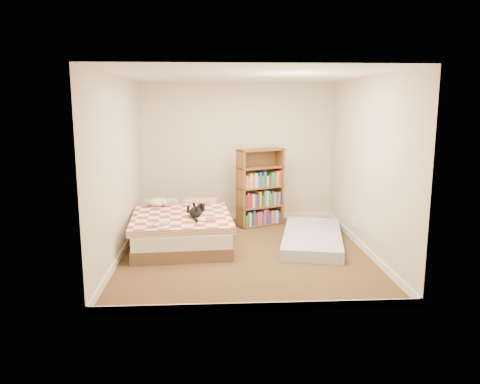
{
  "coord_description": "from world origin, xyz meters",
  "views": [
    {
      "loc": [
        -0.45,
        -6.51,
        2.13
      ],
      "look_at": [
        -0.05,
        0.3,
        0.83
      ],
      "focal_mm": 35.0,
      "sensor_mm": 36.0,
      "label": 1
    }
  ],
  "objects": [
    {
      "name": "black_cat",
      "position": [
        -0.71,
        0.26,
        0.55
      ],
      "size": [
        0.32,
        0.71,
        0.16
      ],
      "rotation": [
        0.0,
        0.0,
        -0.32
      ],
      "color": "black",
      "rests_on": "bed"
    },
    {
      "name": "room",
      "position": [
        0.0,
        0.0,
        1.2
      ],
      "size": [
        3.51,
        4.01,
        2.51
      ],
      "color": "#45341D",
      "rests_on": "ground"
    },
    {
      "name": "bookshelf",
      "position": [
        0.38,
        1.51,
        0.51
      ],
      "size": [
        0.92,
        0.59,
        1.36
      ],
      "rotation": [
        0.0,
        0.0,
        0.42
      ],
      "color": "brown",
      "rests_on": "room"
    },
    {
      "name": "bed",
      "position": [
        -0.94,
        0.52,
        0.24
      ],
      "size": [
        1.57,
        2.08,
        0.53
      ],
      "rotation": [
        0.0,
        0.0,
        0.07
      ],
      "color": "brown",
      "rests_on": "room"
    },
    {
      "name": "floor_mattress",
      "position": [
        1.07,
        0.36,
        0.09
      ],
      "size": [
        1.25,
        2.06,
        0.17
      ],
      "primitive_type": "cube",
      "rotation": [
        0.0,
        0.0,
        -0.22
      ],
      "color": "#7688C5",
      "rests_on": "room"
    },
    {
      "name": "white_dog",
      "position": [
        -1.34,
        0.98,
        0.55
      ],
      "size": [
        0.33,
        0.35,
        0.14
      ],
      "rotation": [
        0.0,
        0.0,
        0.35
      ],
      "color": "white",
      "rests_on": "bed"
    }
  ]
}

